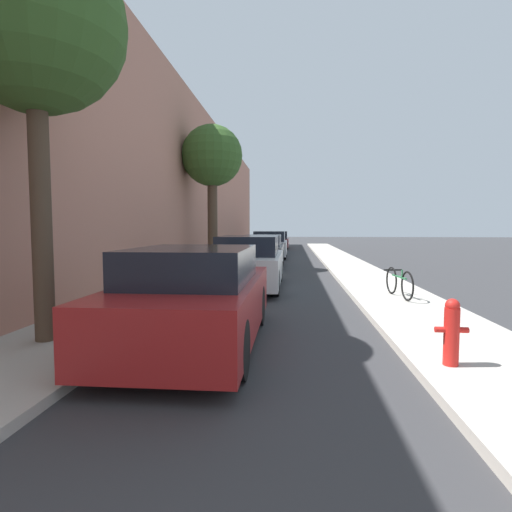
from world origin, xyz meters
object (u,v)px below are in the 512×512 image
Objects in this scene: parked_car_white at (249,263)px; parked_car_teal at (272,242)px; parked_car_grey at (263,252)px; parked_car_maroon at (277,240)px; fire_hydrant at (452,331)px; parked_car_red at (195,298)px; bicycle at (399,283)px; parked_car_silver at (270,245)px; street_tree_far at (212,158)px; street_tree_near at (34,24)px.

parked_car_white reaches higher than parked_car_teal.
parked_car_maroon is at bearing 89.96° from parked_car_grey.
parked_car_white reaches higher than fire_hydrant.
parked_car_white is 7.38m from fire_hydrant.
parked_car_red is 2.63× the size of bicycle.
parked_car_red is 1.04× the size of parked_car_silver.
street_tree_far is at bearing -106.01° from parked_car_silver.
street_tree_near is (-2.26, -12.18, 3.85)m from parked_car_grey.
parked_car_red is 5.77m from parked_car_white.
street_tree_near is at bearing -110.81° from parked_car_white.
parked_car_red is 0.95× the size of parked_car_white.
parked_car_silver is (0.12, 17.25, 0.02)m from parked_car_red.
parked_car_silver is 0.88× the size of parked_car_maroon.
parked_car_red is 3.43m from fire_hydrant.
parked_car_teal is 23.45m from fire_hydrant.
parked_car_silver is at bearing 89.59° from parked_car_red.
parked_car_silver is at bearing 98.75° from bicycle.
parked_car_white is 1.03× the size of parked_car_teal.
parked_car_silver is 5.15× the size of fire_hydrant.
bicycle is at bearing -80.95° from parked_car_maroon.
parked_car_red is 17.25m from parked_car_silver.
parked_car_teal is 0.93× the size of parked_car_maroon.
bicycle is at bearing -74.27° from parked_car_silver.
parked_car_maroon is at bearing 88.74° from parked_car_teal.
street_tree_near is at bearing -97.33° from parked_car_silver.
fire_hydrant is (3.12, -6.68, -0.19)m from parked_car_white.
street_tree_far is at bearing -96.54° from parked_car_maroon.
bicycle is (3.90, 3.84, -0.24)m from parked_car_red.
parked_car_teal is (0.02, 22.31, -0.00)m from parked_car_red.
bicycle is at bearing -78.12° from parked_car_teal.
street_tree_near is (-2.14, -0.33, 3.84)m from parked_car_red.
parked_car_red is at bearing 164.53° from fire_hydrant.
parked_car_white is (0.18, 5.77, 0.01)m from parked_car_red.
parked_car_grey is at bearing 103.99° from fire_hydrant.
bicycle is (5.72, -6.62, -4.06)m from street_tree_far.
parked_car_grey is (0.12, 11.85, -0.02)m from parked_car_red.
parked_car_teal is 5.21m from parked_car_maroon.
parked_car_white is at bearing 88.21° from parked_car_red.
bicycle is (3.78, -8.01, -0.22)m from parked_car_grey.
street_tree_near is 6.78m from fire_hydrant.
parked_car_silver reaches higher than parked_car_grey.
parked_car_silver is at bearing 73.99° from street_tree_far.
parked_car_grey is 5.29× the size of fire_hydrant.
parked_car_white is 0.96× the size of parked_car_maroon.
parked_car_teal is at bearing 81.17° from street_tree_far.
parked_car_teal is at bearing 90.57° from parked_car_grey.
parked_car_maroon is 5.86× the size of fire_hydrant.
parked_car_red is 11.85m from parked_car_grey.
parked_car_maroon is (-0.05, 21.74, -0.05)m from parked_car_white.
parked_car_white is 16.54m from parked_car_teal.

